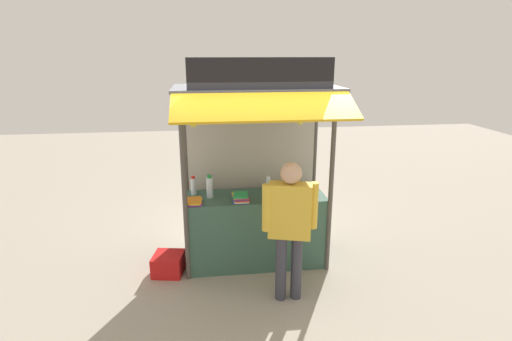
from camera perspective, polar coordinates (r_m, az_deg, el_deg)
ground_plane at (r=5.82m, az=0.00°, el=-12.64°), size 20.00×20.00×0.00m
stall_counter at (r=5.60m, az=0.00°, el=-8.26°), size 1.84×0.65×0.98m
stall_structure at (r=5.35m, az=-0.19°, el=3.91°), size 2.04×1.55×2.76m
water_bottle_front_right at (r=5.45m, az=1.72°, el=-2.13°), size 0.07×0.07×0.25m
water_bottle_back_left at (r=5.34m, az=-6.52°, el=-2.30°), size 0.09×0.09×0.31m
water_bottle_center at (r=5.49m, az=-8.79°, el=-2.15°), size 0.07×0.07×0.26m
magazine_stack_rear_center at (r=5.24m, az=2.25°, el=-3.86°), size 0.23×0.26×0.07m
magazine_stack_mid_right at (r=5.42m, az=7.12°, el=-3.30°), size 0.19×0.29×0.06m
magazine_stack_left at (r=5.20m, az=-8.81°, el=-4.34°), size 0.24×0.27×0.05m
magazine_stack_right at (r=5.22m, az=-2.21°, el=-3.82°), size 0.22×0.28×0.09m
banana_bunch_inner_left at (r=4.68m, az=-8.79°, el=6.93°), size 0.09×0.09×0.29m
banana_bunch_inner_right at (r=4.82m, az=6.25°, el=7.19°), size 0.08×0.08×0.29m
vendor_person at (r=4.61m, az=4.78°, el=-6.89°), size 0.63×0.33×1.67m
plastic_crate at (r=5.61m, az=-12.19°, el=-12.70°), size 0.44×0.44×0.27m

